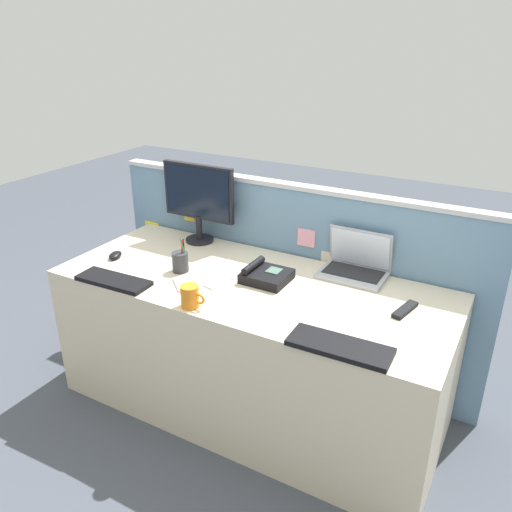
% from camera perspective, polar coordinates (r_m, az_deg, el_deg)
% --- Properties ---
extents(ground_plane, '(10.00, 10.00, 0.00)m').
position_cam_1_polar(ground_plane, '(2.91, -0.50, -16.01)').
color(ground_plane, '#424751').
extents(desk, '(1.95, 0.80, 0.74)m').
position_cam_1_polar(desk, '(2.69, -0.53, -9.96)').
color(desk, beige).
rests_on(desk, ground_plane).
extents(cubicle_divider, '(2.20, 0.08, 1.13)m').
position_cam_1_polar(cubicle_divider, '(2.93, 3.71, -2.56)').
color(cubicle_divider, '#6084A3').
rests_on(cubicle_divider, ground_plane).
extents(desktop_monitor, '(0.45, 0.16, 0.45)m').
position_cam_1_polar(desktop_monitor, '(2.92, -6.41, 6.57)').
color(desktop_monitor, black).
rests_on(desktop_monitor, desk).
extents(laptop, '(0.32, 0.23, 0.22)m').
position_cam_1_polar(laptop, '(2.61, 11.02, -0.85)').
color(laptop, '#9EA0A8').
rests_on(laptop, desk).
extents(desk_phone, '(0.22, 0.20, 0.08)m').
position_cam_1_polar(desk_phone, '(2.51, 1.06, -2.13)').
color(desk_phone, black).
rests_on(desk_phone, desk).
extents(keyboard_main, '(0.41, 0.16, 0.02)m').
position_cam_1_polar(keyboard_main, '(2.03, 9.27, -9.89)').
color(keyboard_main, black).
rests_on(keyboard_main, desk).
extents(keyboard_spare, '(0.39, 0.15, 0.02)m').
position_cam_1_polar(keyboard_spare, '(2.59, -15.53, -2.64)').
color(keyboard_spare, black).
rests_on(keyboard_spare, desk).
extents(computer_mouse_right_hand, '(0.09, 0.11, 0.03)m').
position_cam_1_polar(computer_mouse_right_hand, '(2.86, -15.35, 0.10)').
color(computer_mouse_right_hand, black).
rests_on(computer_mouse_right_hand, desk).
extents(pen_cup, '(0.08, 0.08, 0.18)m').
position_cam_1_polar(pen_cup, '(2.62, -8.40, -0.62)').
color(pen_cup, '#333338').
rests_on(pen_cup, desk).
extents(cell_phone_silver_slab, '(0.15, 0.15, 0.01)m').
position_cam_1_polar(cell_phone_silver_slab, '(2.50, -8.26, -3.10)').
color(cell_phone_silver_slab, '#B7BAC1').
rests_on(cell_phone_silver_slab, desk).
extents(cell_phone_white_slab, '(0.09, 0.16, 0.01)m').
position_cam_1_polar(cell_phone_white_slab, '(2.50, -4.15, -2.90)').
color(cell_phone_white_slab, silver).
rests_on(cell_phone_white_slab, desk).
extents(tv_remote, '(0.08, 0.18, 0.02)m').
position_cam_1_polar(tv_remote, '(2.34, 16.21, -5.75)').
color(tv_remote, black).
rests_on(tv_remote, desk).
extents(coffee_mug, '(0.12, 0.08, 0.10)m').
position_cam_1_polar(coffee_mug, '(2.29, -7.31, -4.46)').
color(coffee_mug, orange).
rests_on(coffee_mug, desk).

